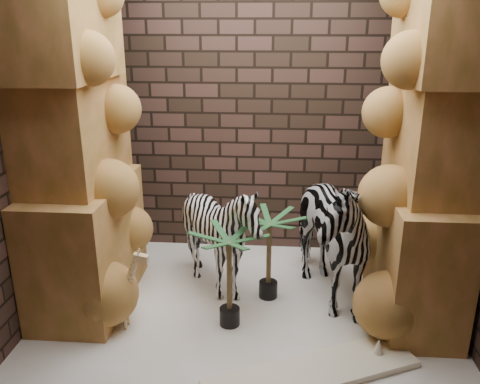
# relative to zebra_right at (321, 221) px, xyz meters

# --- Properties ---
(floor) EXTENTS (3.50, 3.50, 0.00)m
(floor) POSITION_rel_zebra_right_xyz_m (-0.64, -0.19, -0.76)
(floor) COLOR white
(floor) RESTS_ON ground
(wall_back) EXTENTS (3.50, 0.00, 3.50)m
(wall_back) POSITION_rel_zebra_right_xyz_m (-0.64, 1.06, 0.74)
(wall_back) COLOR black
(wall_back) RESTS_ON ground
(wall_front) EXTENTS (3.50, 0.00, 3.50)m
(wall_front) POSITION_rel_zebra_right_xyz_m (-0.64, -1.44, 0.74)
(wall_front) COLOR black
(wall_front) RESTS_ON ground
(wall_left) EXTENTS (0.00, 3.00, 3.00)m
(wall_left) POSITION_rel_zebra_right_xyz_m (-2.39, -0.19, 0.74)
(wall_left) COLOR black
(wall_left) RESTS_ON ground
(wall_right) EXTENTS (0.00, 3.00, 3.00)m
(wall_right) POSITION_rel_zebra_right_xyz_m (1.11, -0.19, 0.74)
(wall_right) COLOR black
(wall_right) RESTS_ON ground
(rock_pillar_left) EXTENTS (0.68, 1.30, 3.00)m
(rock_pillar_left) POSITION_rel_zebra_right_xyz_m (-2.04, -0.19, 0.74)
(rock_pillar_left) COLOR #DA8E53
(rock_pillar_left) RESTS_ON floor
(rock_pillar_right) EXTENTS (0.58, 1.25, 3.00)m
(rock_pillar_right) POSITION_rel_zebra_right_xyz_m (0.78, -0.19, 0.74)
(rock_pillar_right) COLOR #DA8E53
(rock_pillar_right) RESTS_ON floor
(zebra_right) EXTENTS (1.07, 1.43, 1.51)m
(zebra_right) POSITION_rel_zebra_right_xyz_m (0.00, 0.00, 0.00)
(zebra_right) COLOR white
(zebra_right) RESTS_ON floor
(zebra_left) EXTENTS (1.04, 1.23, 1.03)m
(zebra_left) POSITION_rel_zebra_right_xyz_m (-0.88, 0.02, -0.24)
(zebra_left) COLOR white
(zebra_left) RESTS_ON floor
(giraffe_toy) EXTENTS (0.38, 0.13, 0.73)m
(giraffe_toy) POSITION_rel_zebra_right_xyz_m (-1.69, -0.60, -0.39)
(giraffe_toy) COLOR beige
(giraffe_toy) RESTS_ON floor
(palm_front) EXTENTS (0.36, 0.36, 0.82)m
(palm_front) POSITION_rel_zebra_right_xyz_m (-0.44, -0.03, -0.34)
(palm_front) COLOR #17461A
(palm_front) RESTS_ON floor
(palm_back) EXTENTS (0.36, 0.36, 0.85)m
(palm_back) POSITION_rel_zebra_right_xyz_m (-0.75, -0.50, -0.33)
(palm_back) COLOR #17461A
(palm_back) RESTS_ON floor
(surfboard) EXTENTS (1.59, 1.01, 0.05)m
(surfboard) POSITION_rel_zebra_right_xyz_m (-0.10, -1.09, -0.73)
(surfboard) COLOR #F5ECCA
(surfboard) RESTS_ON floor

